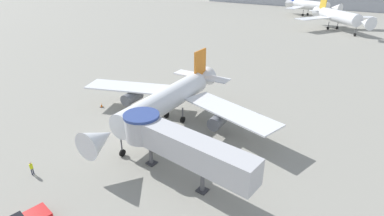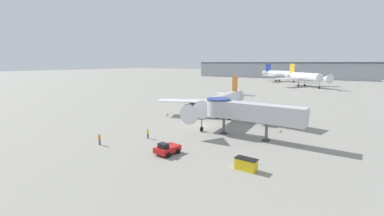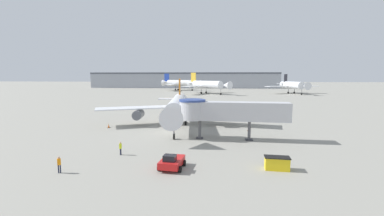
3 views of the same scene
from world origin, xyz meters
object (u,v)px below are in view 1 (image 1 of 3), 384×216
traffic_cone_starboard_wing (239,161)px  traffic_cone_port_wing (101,105)px  jet_bridge (175,142)px  ground_crew_wing_walker (31,168)px  main_airplane (168,100)px  background_jet_gold_tail (338,16)px  background_jet_blue_tail (310,5)px

traffic_cone_starboard_wing → traffic_cone_port_wing: (-25.96, 0.47, 0.06)m
jet_bridge → ground_crew_wing_walker: size_ratio=10.15×
jet_bridge → ground_crew_wing_walker: (-13.09, -9.20, -3.49)m
jet_bridge → traffic_cone_starboard_wing: size_ratio=24.95×
main_airplane → ground_crew_wing_walker: bearing=-108.9°
traffic_cone_port_wing → ground_crew_wing_walker: ground_crew_wing_walker is taller
traffic_cone_starboard_wing → traffic_cone_port_wing: size_ratio=0.84×
background_jet_gold_tail → traffic_cone_port_wing: bearing=-145.1°
main_airplane → ground_crew_wing_walker: (-4.41, -18.21, -2.93)m
traffic_cone_port_wing → background_jet_gold_tail: background_jet_gold_tail is taller
ground_crew_wing_walker → background_jet_gold_tail: background_jet_gold_tail is taller
background_jet_blue_tail → traffic_cone_port_wing: bearing=-158.1°
main_airplane → traffic_cone_port_wing: (-12.85, -2.10, -3.49)m
background_jet_blue_tail → background_jet_gold_tail: (19.67, -31.62, 0.08)m
main_airplane → traffic_cone_starboard_wing: bearing=-16.3°
main_airplane → traffic_cone_starboard_wing: 13.83m
background_jet_gold_tail → background_jet_blue_tail: bearing=75.6°
main_airplane → traffic_cone_port_wing: bearing=-176.0°
traffic_cone_port_wing → background_jet_blue_tail: size_ratio=0.03×
main_airplane → traffic_cone_port_wing: size_ratio=40.92×
main_airplane → jet_bridge: 12.52m
traffic_cone_starboard_wing → ground_crew_wing_walker: (-17.52, -15.64, 0.63)m
main_airplane → traffic_cone_starboard_wing: (13.11, -2.57, -3.56)m
background_jet_blue_tail → background_jet_gold_tail: 37.24m
main_airplane → background_jet_gold_tail: bearing=83.5°
traffic_cone_starboard_wing → background_jet_gold_tail: size_ratio=0.03×
traffic_cone_starboard_wing → jet_bridge: bearing=-124.6°
jet_bridge → background_jet_gold_tail: (-6.66, 102.44, 0.66)m
ground_crew_wing_walker → main_airplane: bearing=-7.2°
background_jet_blue_tail → main_airplane: bearing=-152.3°
main_airplane → jet_bridge: size_ratio=1.95×
jet_bridge → background_jet_gold_tail: 102.66m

